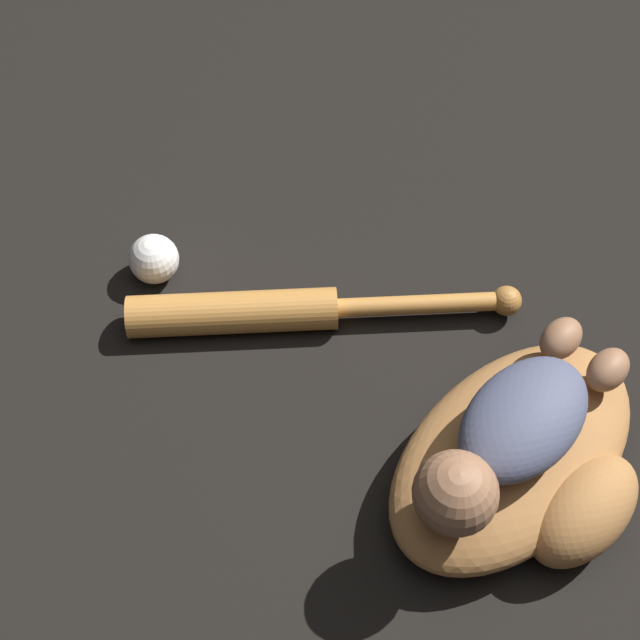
{
  "coord_description": "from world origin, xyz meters",
  "views": [
    {
      "loc": [
        0.61,
        -0.03,
        1.19
      ],
      "look_at": [
        -0.08,
        -0.32,
        0.07
      ],
      "focal_mm": 60.0,
      "sensor_mm": 36.0,
      "label": 1
    }
  ],
  "objects": [
    {
      "name": "baseball_bat",
      "position": [
        -0.1,
        -0.39,
        0.03
      ],
      "size": [
        0.26,
        0.48,
        0.06
      ],
      "color": "#C6843D",
      "rests_on": "ground"
    },
    {
      "name": "baseball_glove",
      "position": [
        -0.0,
        -0.03,
        0.05
      ],
      "size": [
        0.42,
        0.34,
        0.1
      ],
      "color": "#A8703D",
      "rests_on": "ground"
    },
    {
      "name": "ground_plane",
      "position": [
        0.0,
        0.0,
        0.0
      ],
      "size": [
        6.0,
        6.0,
        0.0
      ],
      "primitive_type": "plane",
      "color": "black"
    },
    {
      "name": "baseball",
      "position": [
        -0.11,
        -0.58,
        0.03
      ],
      "size": [
        0.07,
        0.07,
        0.07
      ],
      "color": "white",
      "rests_on": "ground"
    },
    {
      "name": "baby_figure",
      "position": [
        0.02,
        -0.05,
        0.14
      ],
      "size": [
        0.33,
        0.19,
        0.09
      ],
      "color": "#4C516B",
      "rests_on": "baseball_glove"
    }
  ]
}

